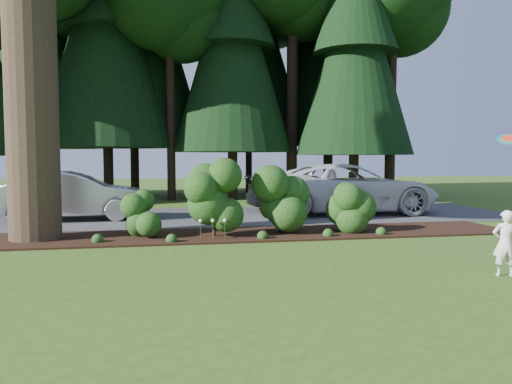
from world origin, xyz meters
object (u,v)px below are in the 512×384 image
(child, at_px, (505,243))
(car_dark_suv, at_px, (308,192))
(car_white_suv, at_px, (348,189))
(car_silver_wagon, at_px, (73,196))
(frisbee, at_px, (512,139))

(child, bearing_deg, car_dark_suv, -68.55)
(car_white_suv, height_order, car_dark_suv, car_white_suv)
(car_silver_wagon, relative_size, car_white_suv, 0.74)
(car_dark_suv, bearing_deg, car_silver_wagon, 100.55)
(frisbee, bearing_deg, car_white_suv, 86.07)
(car_white_suv, distance_m, frisbee, 9.51)
(car_silver_wagon, distance_m, child, 12.76)
(child, distance_m, frisbee, 1.83)
(car_dark_suv, relative_size, child, 4.12)
(car_white_suv, height_order, frisbee, frisbee)
(car_white_suv, xyz_separation_m, car_dark_suv, (-1.13, 1.31, -0.21))
(car_white_suv, relative_size, child, 5.60)
(car_dark_suv, xyz_separation_m, frisbee, (0.48, -10.68, 1.66))
(car_silver_wagon, distance_m, car_dark_suv, 8.50)
(car_silver_wagon, height_order, car_white_suv, car_white_suv)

